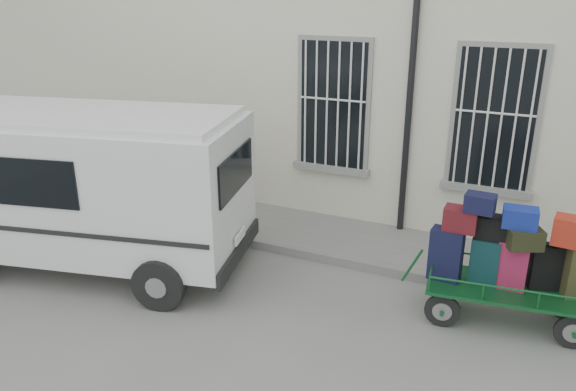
# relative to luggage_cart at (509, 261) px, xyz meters

# --- Properties ---
(ground) EXTENTS (80.00, 80.00, 0.00)m
(ground) POSITION_rel_luggage_cart_xyz_m (-2.86, -0.78, -0.90)
(ground) COLOR slate
(ground) RESTS_ON ground
(building) EXTENTS (24.00, 5.15, 6.00)m
(building) POSITION_rel_luggage_cart_xyz_m (-2.85, 4.71, 2.10)
(building) COLOR beige
(building) RESTS_ON ground
(sidewalk) EXTENTS (24.00, 1.70, 0.15)m
(sidewalk) POSITION_rel_luggage_cart_xyz_m (-2.86, 1.42, -0.83)
(sidewalk) COLOR slate
(sidewalk) RESTS_ON ground
(luggage_cart) EXTENTS (2.43, 1.15, 1.78)m
(luggage_cart) POSITION_rel_luggage_cart_xyz_m (0.00, 0.00, 0.00)
(luggage_cart) COLOR black
(luggage_cart) RESTS_ON ground
(van) EXTENTS (5.26, 3.10, 2.49)m
(van) POSITION_rel_luggage_cart_xyz_m (-6.11, -0.99, 0.53)
(van) COLOR white
(van) RESTS_ON ground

